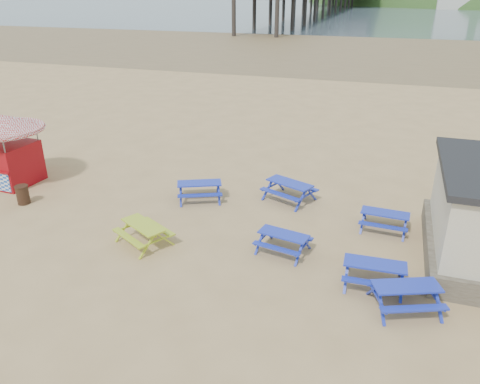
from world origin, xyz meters
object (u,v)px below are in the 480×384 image
(litter_bin, at_px, (23,195))
(ice_cream_kiosk, at_px, (5,141))
(picnic_table_blue_a, at_px, (200,191))
(picnic_table_blue_b, at_px, (289,191))
(picnic_table_yellow, at_px, (144,234))

(litter_bin, bearing_deg, ice_cream_kiosk, 140.56)
(ice_cream_kiosk, height_order, litter_bin, ice_cream_kiosk)
(picnic_table_blue_a, bearing_deg, picnic_table_blue_b, -7.36)
(picnic_table_blue_b, height_order, litter_bin, picnic_table_blue_b)
(picnic_table_blue_b, xyz_separation_m, picnic_table_yellow, (-3.90, -4.94, -0.03))
(picnic_table_blue_b, height_order, ice_cream_kiosk, ice_cream_kiosk)
(picnic_table_blue_a, height_order, ice_cream_kiosk, ice_cream_kiosk)
(picnic_table_blue_a, bearing_deg, picnic_table_yellow, -120.16)
(picnic_table_blue_a, relative_size, litter_bin, 2.84)
(ice_cream_kiosk, bearing_deg, picnic_table_yellow, -16.43)
(picnic_table_blue_b, bearing_deg, picnic_table_blue_a, -140.46)
(ice_cream_kiosk, xyz_separation_m, litter_bin, (1.97, -1.62, -1.55))
(picnic_table_blue_a, height_order, litter_bin, litter_bin)
(picnic_table_blue_a, height_order, picnic_table_yellow, picnic_table_blue_a)
(picnic_table_yellow, distance_m, litter_bin, 6.28)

